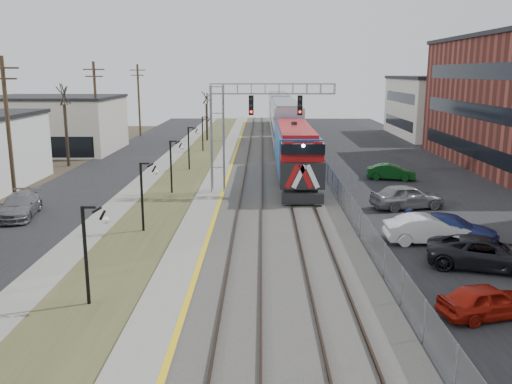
{
  "coord_description": "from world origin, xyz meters",
  "views": [
    {
      "loc": [
        2.76,
        -11.7,
        8.93
      ],
      "look_at": [
        2.46,
        16.82,
        2.6
      ],
      "focal_mm": 38.0,
      "sensor_mm": 36.0,
      "label": 1
    }
  ],
  "objects_px": {
    "train": "(284,122)",
    "car_lot_b": "(428,230)",
    "signal_gantry": "(241,119)",
    "car_lot_a": "(488,302)"
  },
  "relations": [
    {
      "from": "train",
      "to": "signal_gantry",
      "type": "distance_m",
      "value": 28.76
    },
    {
      "from": "train",
      "to": "signal_gantry",
      "type": "height_order",
      "value": "signal_gantry"
    },
    {
      "from": "train",
      "to": "car_lot_b",
      "type": "bearing_deg",
      "value": -81.42
    },
    {
      "from": "train",
      "to": "car_lot_b",
      "type": "relative_size",
      "value": 13.9
    },
    {
      "from": "car_lot_b",
      "to": "car_lot_a",
      "type": "bearing_deg",
      "value": 177.07
    },
    {
      "from": "train",
      "to": "car_lot_a",
      "type": "distance_m",
      "value": 49.66
    },
    {
      "from": "train",
      "to": "car_lot_b",
      "type": "height_order",
      "value": "train"
    },
    {
      "from": "train",
      "to": "car_lot_a",
      "type": "relative_size",
      "value": 16.94
    },
    {
      "from": "car_lot_a",
      "to": "car_lot_b",
      "type": "xyz_separation_m",
      "value": [
        0.46,
        8.92,
        0.11
      ]
    },
    {
      "from": "signal_gantry",
      "to": "car_lot_b",
      "type": "height_order",
      "value": "signal_gantry"
    }
  ]
}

